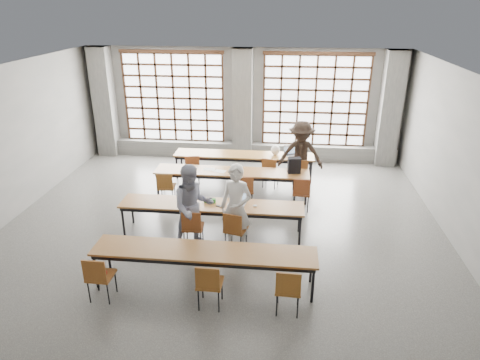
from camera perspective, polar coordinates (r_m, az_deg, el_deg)
name	(u,v)px	position (r m, az deg, el deg)	size (l,w,h in m)	color
floor	(218,240)	(9.40, -2.96, -7.96)	(11.00, 11.00, 0.00)	#4B4B49
ceiling	(214,77)	(8.18, -3.46, 13.59)	(11.00, 11.00, 0.00)	silver
wall_back	(243,104)	(13.87, 0.47, 10.12)	(10.00, 10.00, 0.00)	slate
wall_right	(476,175)	(9.28, 28.94, 0.62)	(11.00, 11.00, 0.00)	slate
column_left	(105,102)	(14.74, -17.60, 9.83)	(0.60, 0.55, 3.50)	#525250
column_mid	(243,106)	(13.60, 0.35, 9.86)	(0.60, 0.55, 3.50)	#525250
column_right	(390,110)	(13.90, 19.38, 8.86)	(0.60, 0.55, 3.50)	#525250
window_left	(174,98)	(14.16, -8.82, 10.74)	(3.32, 0.12, 3.00)	white
window_right	(315,101)	(13.73, 9.98, 10.28)	(3.32, 0.12, 3.00)	white
sill_ledge	(243,150)	(14.09, 0.37, 3.98)	(9.80, 0.35, 0.50)	#525250
desk_row_a	(244,156)	(12.32, 0.52, 3.19)	(4.00, 0.70, 0.73)	brown
desk_row_b	(232,173)	(11.10, -1.11, 0.91)	(4.00, 0.70, 0.73)	brown
desk_row_c	(212,207)	(9.34, -3.81, -3.57)	(4.00, 0.70, 0.73)	brown
desk_row_d	(204,253)	(7.72, -4.82, -9.73)	(4.00, 0.70, 0.73)	brown
chair_back_left	(192,166)	(11.99, -6.37, 1.82)	(0.51, 0.51, 0.88)	brown
chair_back_mid	(270,169)	(11.73, 4.02, 1.42)	(0.50, 0.51, 0.88)	brown
chair_back_right	(300,171)	(11.73, 8.01, 1.25)	(0.42, 0.43, 0.88)	brown
chair_mid_left	(166,185)	(10.89, -9.87, -0.62)	(0.45, 0.46, 0.88)	brown
chair_mid_centre	(245,188)	(10.53, 0.68, -1.10)	(0.47, 0.48, 0.88)	brown
chair_mid_right	(302,191)	(10.50, 8.22, -1.42)	(0.45, 0.45, 0.88)	brown
chair_front_left	(192,225)	(8.90, -6.36, -6.00)	(0.44, 0.45, 0.88)	brown
chair_front_right	(235,227)	(8.77, -0.72, -6.33)	(0.51, 0.52, 0.88)	brown
chair_near_left	(98,274)	(7.78, -18.36, -11.83)	(0.43, 0.43, 0.88)	brown
chair_near_mid	(209,282)	(7.25, -4.15, -13.35)	(0.43, 0.43, 0.88)	brown
chair_near_right	(288,287)	(7.17, 6.45, -13.96)	(0.43, 0.44, 0.88)	brown
student_male	(236,208)	(8.70, -0.50, -3.70)	(0.67, 0.44, 1.85)	silver
student_female	(193,206)	(8.85, -6.31, -3.53)	(0.88, 0.68, 1.80)	#181E49
student_back	(301,155)	(11.71, 8.10, 3.31)	(1.21, 0.70, 1.88)	black
laptop_front	(238,200)	(9.30, -0.31, -2.75)	(0.41, 0.36, 0.26)	#ADADB2
laptop_back	(291,153)	(12.32, 6.75, 3.66)	(0.44, 0.40, 0.26)	#BCBBC1
mouse	(255,206)	(9.17, 2.02, -3.45)	(0.10, 0.06, 0.04)	white
green_box	(210,200)	(9.37, -4.05, -2.73)	(0.25, 0.09, 0.09)	#2B7D29
phone	(219,206)	(9.19, -2.82, -3.50)	(0.13, 0.06, 0.01)	black
paper_sheet_a	(209,169)	(11.21, -4.13, 1.44)	(0.30, 0.21, 0.00)	white
paper_sheet_b	(220,171)	(11.07, -2.69, 1.20)	(0.30, 0.21, 0.00)	silver
paper_sheet_c	(236,171)	(11.06, -0.60, 1.21)	(0.30, 0.21, 0.00)	silver
backpack	(294,165)	(10.97, 7.23, 1.95)	(0.32, 0.20, 0.40)	black
plastic_bag	(275,150)	(12.24, 4.75, 4.02)	(0.26, 0.21, 0.29)	white
red_pouch	(101,273)	(7.86, -18.09, -11.73)	(0.20, 0.08, 0.06)	red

